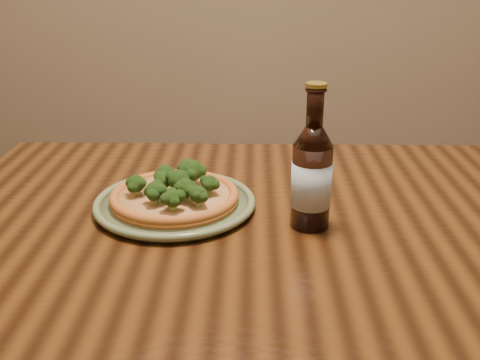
{
  "coord_description": "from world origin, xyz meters",
  "views": [
    {
      "loc": [
        -0.22,
        -0.76,
        1.19
      ],
      "look_at": [
        -0.25,
        0.14,
        0.82
      ],
      "focal_mm": 42.0,
      "sensor_mm": 36.0,
      "label": 1
    }
  ],
  "objects_px": {
    "pizza": "(175,194)",
    "table": "(378,275)",
    "plate": "(175,203)",
    "beer_bottle": "(312,176)"
  },
  "relations": [
    {
      "from": "pizza",
      "to": "table",
      "type": "bearing_deg",
      "value": -11.03
    },
    {
      "from": "table",
      "to": "plate",
      "type": "bearing_deg",
      "value": 168.97
    },
    {
      "from": "plate",
      "to": "pizza",
      "type": "xyz_separation_m",
      "value": [
        0.0,
        -0.0,
        0.02
      ]
    },
    {
      "from": "table",
      "to": "beer_bottle",
      "type": "xyz_separation_m",
      "value": [
        -0.13,
        0.01,
        0.18
      ]
    },
    {
      "from": "table",
      "to": "beer_bottle",
      "type": "bearing_deg",
      "value": 176.52
    },
    {
      "from": "pizza",
      "to": "beer_bottle",
      "type": "distance_m",
      "value": 0.26
    },
    {
      "from": "table",
      "to": "pizza",
      "type": "height_order",
      "value": "pizza"
    },
    {
      "from": "table",
      "to": "plate",
      "type": "relative_size",
      "value": 5.41
    },
    {
      "from": "plate",
      "to": "pizza",
      "type": "relative_size",
      "value": 1.26
    },
    {
      "from": "table",
      "to": "pizza",
      "type": "bearing_deg",
      "value": 168.97
    }
  ]
}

